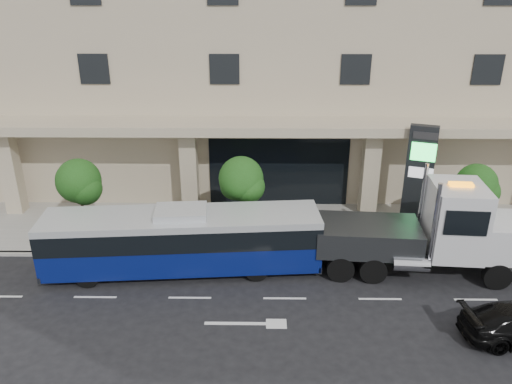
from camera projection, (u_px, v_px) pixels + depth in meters
ground at (283, 279)px, 22.33m from camera, size 120.00×120.00×0.00m
sidewalk at (280, 227)px, 26.91m from camera, size 120.00×6.00×0.15m
curb at (282, 255)px, 24.15m from camera, size 120.00×0.30×0.15m
convention_center at (277, 21)px, 32.70m from camera, size 60.00×17.60×20.00m
tree_left at (79, 184)px, 24.55m from camera, size 2.27×2.20×4.22m
tree_mid at (242, 182)px, 24.40m from camera, size 2.28×2.20×4.38m
tree_right at (476, 187)px, 24.37m from camera, size 2.10×2.00×4.04m
city_bus at (182, 240)px, 22.41m from camera, size 12.47×3.58×3.12m
tow_truck at (431, 233)px, 22.18m from camera, size 10.61×3.28×4.81m
signage_pylon at (418, 177)px, 25.77m from camera, size 1.47×0.94×5.58m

